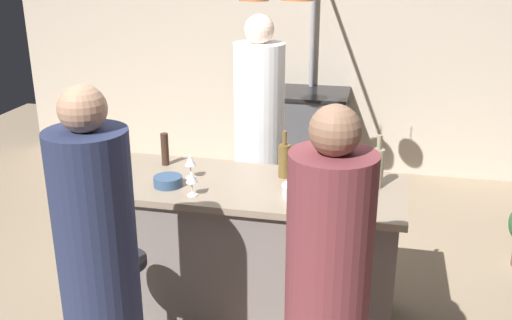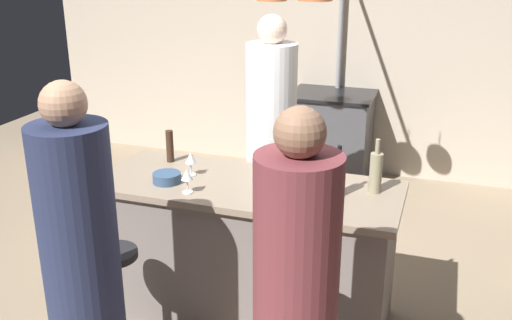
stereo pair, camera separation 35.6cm
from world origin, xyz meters
TOP-DOWN VIEW (x-y plane):
  - ground_plane at (0.00, 0.00)m, footprint 9.00×9.00m
  - back_wall at (0.00, 2.85)m, footprint 6.40×0.16m
  - kitchen_island at (0.00, 0.00)m, footprint 1.80×0.72m
  - stove_range at (0.00, 2.45)m, footprint 0.80×0.64m
  - chef at (-0.16, 0.99)m, footprint 0.38×0.38m
  - guest_right at (0.56, -1.00)m, footprint 0.35×0.35m
  - bar_stool_left at (-0.55, -0.62)m, footprint 0.28×0.28m
  - guest_left at (-0.47, -1.00)m, footprint 0.36×0.36m
  - overhead_pot_rack at (0.02, 1.85)m, footprint 0.88×1.49m
  - pepper_mill at (-0.61, 0.21)m, footprint 0.05×0.05m
  - wine_bottle_amber at (0.17, 0.16)m, footprint 0.07×0.07m
  - wine_bottle_white at (0.72, 0.12)m, footprint 0.07×0.07m
  - wine_bottle_dark at (0.53, 0.01)m, footprint 0.07×0.07m
  - wine_glass_near_right_guest at (-0.38, 0.03)m, footprint 0.07×0.07m
  - wine_glass_by_chef at (-0.28, -0.23)m, footprint 0.07×0.07m
  - wine_glass_near_left_guest at (0.42, 0.20)m, footprint 0.07×0.07m
  - mixing_bowl_blue at (-0.47, -0.13)m, footprint 0.17×0.17m
  - mixing_bowl_steel at (0.30, -0.11)m, footprint 0.18×0.18m

SIDE VIEW (x-z plane):
  - ground_plane at x=0.00m, z-range 0.00..0.00m
  - bar_stool_left at x=-0.55m, z-range 0.04..0.72m
  - stove_range at x=0.00m, z-range 0.00..0.89m
  - kitchen_island at x=0.00m, z-range 0.00..0.90m
  - guest_right at x=0.56m, z-range -0.06..1.61m
  - guest_left at x=-0.47m, z-range -0.06..1.64m
  - chef at x=-0.16m, z-range -0.06..1.71m
  - mixing_bowl_blue at x=-0.47m, z-range 0.90..0.96m
  - mixing_bowl_steel at x=0.30m, z-range 0.90..0.96m
  - pepper_mill at x=-0.61m, z-range 0.90..1.11m
  - wine_glass_near_right_guest at x=-0.38m, z-range 0.93..1.08m
  - wine_glass_by_chef at x=-0.28m, z-range 0.93..1.08m
  - wine_glass_near_left_guest at x=0.42m, z-range 0.93..1.08m
  - wine_bottle_amber at x=0.17m, z-range 0.86..1.16m
  - wine_bottle_dark at x=0.53m, z-range 0.86..1.16m
  - wine_bottle_white at x=0.72m, z-range 0.86..1.18m
  - back_wall at x=0.00m, z-range 0.00..2.60m
  - overhead_pot_rack at x=0.02m, z-range 0.59..2.76m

